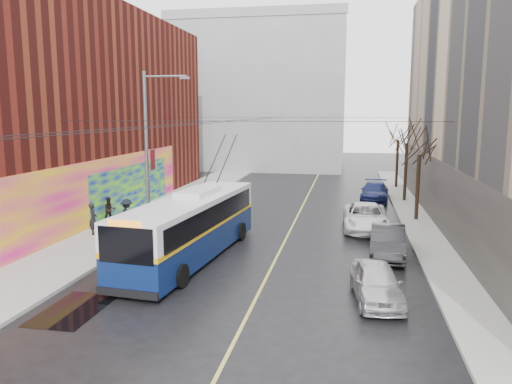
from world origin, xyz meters
TOP-DOWN VIEW (x-y plane):
  - ground at (0.00, 0.00)m, footprint 140.00×140.00m
  - sidewalk_left at (-8.00, 12.00)m, footprint 4.00×60.00m
  - sidewalk_right at (9.00, 12.00)m, footprint 2.00×60.00m
  - lane_line at (1.50, 14.00)m, footprint 0.12×50.00m
  - building_left at (-15.99, 13.99)m, footprint 12.11×36.00m
  - building_far at (-6.00, 44.99)m, footprint 20.50×12.10m
  - streetlight_pole at (-6.14, 10.00)m, footprint 2.65×0.60m
  - catenary_wires at (-2.54, 14.77)m, footprint 18.00×60.00m
  - tree_near at (9.00, 16.00)m, footprint 3.20×3.20m
  - tree_mid at (9.00, 23.00)m, footprint 3.20×3.20m
  - tree_far at (9.00, 30.00)m, footprint 3.20×3.20m
  - puddle at (-4.55, -0.97)m, footprint 1.97×3.32m
  - pigeons_flying at (-1.96, 10.13)m, footprint 4.08×1.10m
  - trolleybus at (-2.45, 5.77)m, footprint 3.62×11.87m
  - parked_car_a at (5.84, 1.82)m, footprint 2.09×4.23m
  - parked_car_b at (6.64, 7.61)m, footprint 1.84×4.57m
  - parked_car_c at (5.80, 13.08)m, footprint 2.66×5.53m
  - parked_car_d at (6.77, 22.97)m, footprint 2.43×5.16m
  - following_car at (-3.50, 16.80)m, footprint 2.20×4.34m
  - pedestrian_a at (-8.96, 8.62)m, footprint 0.64×0.75m
  - pedestrian_b at (-9.50, 11.62)m, footprint 0.95×0.94m
  - pedestrian_c at (-7.33, 9.43)m, footprint 1.16×1.41m

SIDE VIEW (x-z plane):
  - ground at x=0.00m, z-range 0.00..0.00m
  - lane_line at x=1.50m, z-range 0.00..0.01m
  - puddle at x=-4.55m, z-range 0.00..0.01m
  - sidewalk_left at x=-8.00m, z-range 0.00..0.15m
  - sidewalk_right at x=9.00m, z-range 0.00..0.15m
  - parked_car_a at x=5.84m, z-range 0.00..1.39m
  - following_car at x=-3.50m, z-range 0.00..1.42m
  - parked_car_d at x=6.77m, z-range 0.00..1.46m
  - parked_car_b at x=6.64m, z-range 0.00..1.48m
  - parked_car_c at x=5.80m, z-range 0.00..1.52m
  - pedestrian_b at x=-9.50m, z-range 0.15..1.70m
  - pedestrian_a at x=-8.96m, z-range 0.15..1.90m
  - pedestrian_c at x=-7.33m, z-range 0.15..2.05m
  - trolleybus at x=-2.45m, z-range -1.23..4.32m
  - streetlight_pole at x=-6.14m, z-range 0.35..9.35m
  - tree_near at x=9.00m, z-range 1.78..8.18m
  - tree_far at x=9.00m, z-range 1.86..8.43m
  - tree_mid at x=9.00m, z-range 1.91..8.59m
  - catenary_wires at x=-2.54m, z-range 6.13..6.36m
  - building_left at x=-15.99m, z-range -0.01..13.99m
  - pigeons_flying at x=-1.96m, z-range 6.23..7.99m
  - building_far at x=-6.00m, z-range 0.02..18.02m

